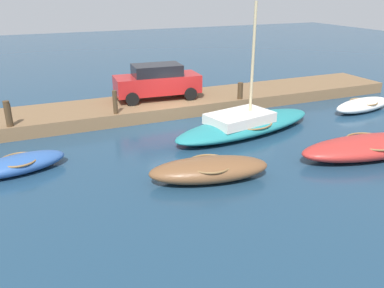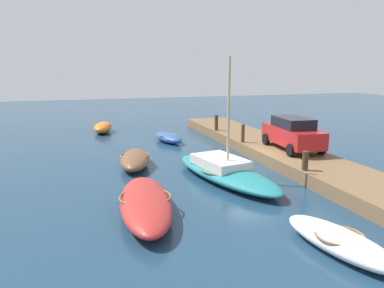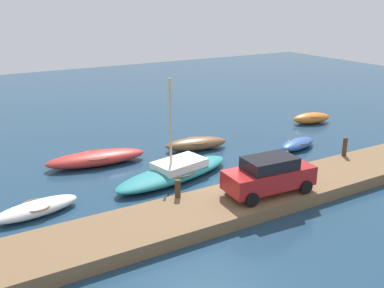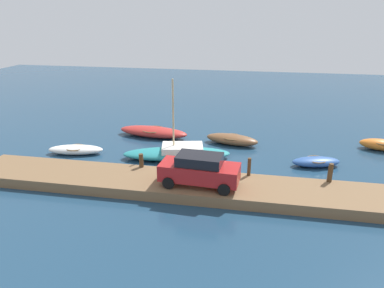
% 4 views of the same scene
% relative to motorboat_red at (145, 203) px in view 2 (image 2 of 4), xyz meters
% --- Properties ---
extents(ground_plane, '(84.00, 84.00, 0.00)m').
position_rel_motorboat_red_xyz_m(ground_plane, '(5.12, -6.38, -0.40)').
color(ground_plane, navy).
extents(dock_platform, '(26.52, 3.25, 0.59)m').
position_rel_motorboat_red_xyz_m(dock_platform, '(5.12, -8.59, -0.11)').
color(dock_platform, brown).
rests_on(dock_platform, ground_plane).
extents(motorboat_red, '(5.83, 2.40, 0.79)m').
position_rel_motorboat_red_xyz_m(motorboat_red, '(0.00, 0.00, 0.00)').
color(motorboat_red, '#B72D28').
rests_on(motorboat_red, ground_plane).
extents(rowboat_brown, '(4.17, 2.21, 0.77)m').
position_rel_motorboat_red_xyz_m(rowboat_brown, '(6.32, -0.62, -0.01)').
color(rowboat_brown, brown).
rests_on(rowboat_brown, ground_plane).
extents(dinghy_orange, '(3.23, 1.86, 0.80)m').
position_rel_motorboat_red_xyz_m(dinghy_orange, '(17.04, 0.17, 0.01)').
color(dinghy_orange, orange).
rests_on(dinghy_orange, ground_plane).
extents(rowboat_blue, '(3.28, 1.88, 0.61)m').
position_rel_motorboat_red_xyz_m(rowboat_blue, '(11.98, -3.73, -0.09)').
color(rowboat_blue, '#2D569E').
rests_on(rowboat_blue, ground_plane).
extents(sailboat_teal, '(7.52, 3.59, 5.41)m').
position_rel_motorboat_red_xyz_m(sailboat_teal, '(2.92, -4.09, 0.01)').
color(sailboat_teal, teal).
rests_on(sailboat_teal, ground_plane).
extents(rowboat_white, '(3.97, 1.89, 0.61)m').
position_rel_motorboat_red_xyz_m(rowboat_white, '(-4.28, -4.59, -0.09)').
color(rowboat_white, white).
rests_on(rowboat_white, ground_plane).
extents(mooring_post_west, '(0.27, 0.27, 0.83)m').
position_rel_motorboat_red_xyz_m(mooring_post_west, '(1.42, -7.21, 0.61)').
color(mooring_post_west, '#47331E').
rests_on(mooring_post_west, dock_platform).
extents(mooring_post_mid_west, '(0.20, 0.20, 1.06)m').
position_rel_motorboat_red_xyz_m(mooring_post_mid_west, '(7.81, -7.21, 0.72)').
color(mooring_post_mid_west, '#47331E').
rests_on(mooring_post_mid_west, dock_platform).
extents(mooring_post_mid_east, '(0.22, 0.22, 0.96)m').
position_rel_motorboat_red_xyz_m(mooring_post_mid_east, '(12.17, -7.21, 0.67)').
color(mooring_post_mid_east, '#47331E').
rests_on(mooring_post_mid_east, dock_platform).
extents(mooring_post_east, '(0.25, 0.25, 1.07)m').
position_rel_motorboat_red_xyz_m(mooring_post_east, '(12.21, -7.21, 0.72)').
color(mooring_post_east, '#47331E').
rests_on(mooring_post_east, dock_platform).
extents(parked_car, '(4.32, 2.13, 1.73)m').
position_rel_motorboat_red_xyz_m(parked_car, '(5.24, -8.91, 1.08)').
color(parked_car, '#B21E1E').
rests_on(parked_car, dock_platform).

